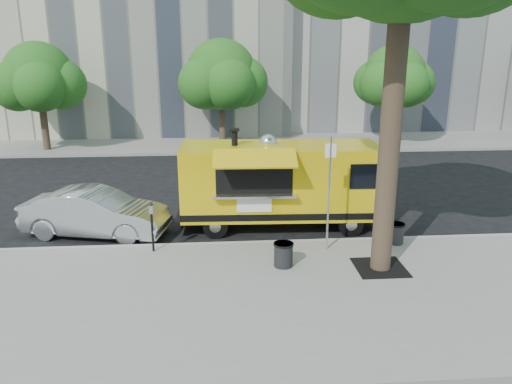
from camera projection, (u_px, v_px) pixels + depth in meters
ground at (263, 234)px, 14.61m from camera, size 120.00×120.00×0.00m
sidewalk at (280, 299)px, 10.77m from camera, size 60.00×6.00×0.15m
curb at (266, 244)px, 13.70m from camera, size 60.00×0.14×0.16m
far_sidewalk at (241, 143)px, 27.49m from camera, size 60.00×5.00×0.15m
tree_well at (380, 267)px, 12.08m from camera, size 1.20×1.20×0.02m
far_tree_a at (39, 77)px, 24.54m from camera, size 3.42×3.42×5.36m
far_tree_b at (221, 75)px, 25.57m from camera, size 3.60×3.60×5.50m
far_tree_c at (394, 76)px, 25.98m from camera, size 3.24×3.24×5.21m
sign_post at (329, 187)px, 12.72m from camera, size 0.28×0.06×3.00m
parking_meter at (152, 221)px, 12.82m from camera, size 0.11×0.11×1.33m
food_truck at (279, 182)px, 14.79m from camera, size 6.18×2.91×3.00m
sedan at (95, 213)px, 14.36m from camera, size 4.37×2.34×1.37m
trash_bin_left at (283, 254)px, 12.09m from camera, size 0.50×0.50×0.60m
trash_bin_right at (396, 233)px, 13.50m from camera, size 0.47×0.47×0.56m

